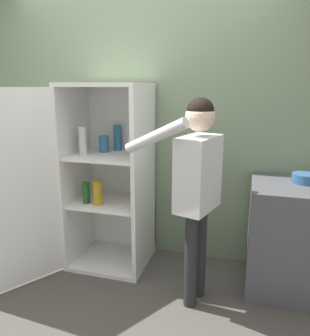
{
  "coord_description": "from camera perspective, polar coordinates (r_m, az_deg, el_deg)",
  "views": [
    {
      "loc": [
        0.97,
        -2.0,
        1.62
      ],
      "look_at": [
        0.22,
        0.62,
        0.94
      ],
      "focal_mm": 35.0,
      "sensor_mm": 36.0,
      "label": 1
    }
  ],
  "objects": [
    {
      "name": "refrigerator",
      "position": [
        2.97,
        -10.99,
        -1.78
      ],
      "size": [
        1.1,
        1.21,
        1.66
      ],
      "color": "white",
      "rests_on": "ground_plane"
    },
    {
      "name": "wall_back",
      "position": [
        3.16,
        -2.01,
        7.62
      ],
      "size": [
        7.0,
        0.06,
        2.55
      ],
      "color": "gray",
      "rests_on": "ground_plane"
    },
    {
      "name": "person",
      "position": [
        2.36,
        7.34,
        -1.47
      ],
      "size": [
        0.68,
        0.49,
        1.56
      ],
      "color": "#262628",
      "rests_on": "ground_plane"
    },
    {
      "name": "counter",
      "position": [
        2.91,
        23.75,
        -11.25
      ],
      "size": [
        0.78,
        0.63,
        0.88
      ],
      "color": "#4C4C51",
      "rests_on": "ground_plane"
    },
    {
      "name": "ground_plane",
      "position": [
        2.75,
        -8.56,
        -22.33
      ],
      "size": [
        12.0,
        12.0,
        0.0
      ],
      "primitive_type": "plane",
      "color": "#4C4742"
    },
    {
      "name": "bowl",
      "position": [
        2.83,
        24.58,
        -1.65
      ],
      "size": [
        0.19,
        0.19,
        0.07
      ],
      "color": "#335B8E",
      "rests_on": "counter"
    }
  ]
}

